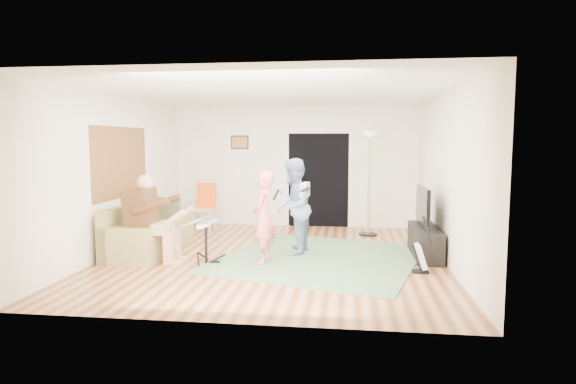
{
  "coord_description": "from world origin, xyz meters",
  "views": [
    {
      "loc": [
        1.21,
        -7.79,
        1.92
      ],
      "look_at": [
        0.2,
        0.3,
        1.06
      ],
      "focal_mm": 30.0,
      "sensor_mm": 36.0,
      "label": 1
    }
  ],
  "objects_px": {
    "guitarist": "(293,207)",
    "television": "(423,206)",
    "sofa": "(145,236)",
    "torchiere_lamp": "(369,164)",
    "dining_chair": "(205,214)",
    "singer": "(264,217)",
    "drum_kit": "(206,244)",
    "guitar_spare": "(421,256)",
    "tv_cabinet": "(425,242)"
  },
  "relations": [
    {
      "from": "guitarist",
      "to": "television",
      "type": "height_order",
      "value": "guitarist"
    },
    {
      "from": "sofa",
      "to": "torchiere_lamp",
      "type": "xyz_separation_m",
      "value": [
        3.93,
        1.99,
        1.18
      ]
    },
    {
      "from": "dining_chair",
      "to": "singer",
      "type": "bearing_deg",
      "value": -53.16
    },
    {
      "from": "drum_kit",
      "to": "torchiere_lamp",
      "type": "distance_m",
      "value": 3.91
    },
    {
      "from": "torchiere_lamp",
      "to": "guitarist",
      "type": "bearing_deg",
      "value": -125.95
    },
    {
      "from": "sofa",
      "to": "guitar_spare",
      "type": "relative_size",
      "value": 2.45
    },
    {
      "from": "singer",
      "to": "torchiere_lamp",
      "type": "height_order",
      "value": "torchiere_lamp"
    },
    {
      "from": "drum_kit",
      "to": "torchiere_lamp",
      "type": "xyz_separation_m",
      "value": [
        2.64,
        2.64,
        1.15
      ]
    },
    {
      "from": "guitar_spare",
      "to": "torchiere_lamp",
      "type": "xyz_separation_m",
      "value": [
        -0.65,
        2.78,
        1.21
      ]
    },
    {
      "from": "dining_chair",
      "to": "torchiere_lamp",
      "type": "bearing_deg",
      "value": 2.0
    },
    {
      "from": "sofa",
      "to": "tv_cabinet",
      "type": "height_order",
      "value": "sofa"
    },
    {
      "from": "singer",
      "to": "tv_cabinet",
      "type": "distance_m",
      "value": 2.74
    },
    {
      "from": "tv_cabinet",
      "to": "television",
      "type": "bearing_deg",
      "value": 180.0
    },
    {
      "from": "guitar_spare",
      "to": "television",
      "type": "relative_size",
      "value": 0.74
    },
    {
      "from": "television",
      "to": "dining_chair",
      "type": "bearing_deg",
      "value": 157.53
    },
    {
      "from": "drum_kit",
      "to": "singer",
      "type": "height_order",
      "value": "singer"
    },
    {
      "from": "guitarist",
      "to": "torchiere_lamp",
      "type": "height_order",
      "value": "torchiere_lamp"
    },
    {
      "from": "guitar_spare",
      "to": "dining_chair",
      "type": "distance_m",
      "value": 4.98
    },
    {
      "from": "sofa",
      "to": "torchiere_lamp",
      "type": "distance_m",
      "value": 4.56
    },
    {
      "from": "sofa",
      "to": "drum_kit",
      "type": "height_order",
      "value": "sofa"
    },
    {
      "from": "sofa",
      "to": "dining_chair",
      "type": "bearing_deg",
      "value": 76.98
    },
    {
      "from": "guitarist",
      "to": "dining_chair",
      "type": "relative_size",
      "value": 1.58
    },
    {
      "from": "guitarist",
      "to": "torchiere_lamp",
      "type": "bearing_deg",
      "value": 148.83
    },
    {
      "from": "sofa",
      "to": "torchiere_lamp",
      "type": "relative_size",
      "value": 0.98
    },
    {
      "from": "guitar_spare",
      "to": "torchiere_lamp",
      "type": "bearing_deg",
      "value": 103.21
    },
    {
      "from": "drum_kit",
      "to": "tv_cabinet",
      "type": "relative_size",
      "value": 0.49
    },
    {
      "from": "dining_chair",
      "to": "television",
      "type": "relative_size",
      "value": 0.9
    },
    {
      "from": "torchiere_lamp",
      "to": "dining_chair",
      "type": "height_order",
      "value": "torchiere_lamp"
    },
    {
      "from": "tv_cabinet",
      "to": "television",
      "type": "distance_m",
      "value": 0.6
    },
    {
      "from": "guitar_spare",
      "to": "tv_cabinet",
      "type": "height_order",
      "value": "guitar_spare"
    },
    {
      "from": "sofa",
      "to": "television",
      "type": "distance_m",
      "value": 4.78
    },
    {
      "from": "guitarist",
      "to": "tv_cabinet",
      "type": "xyz_separation_m",
      "value": [
        2.21,
        0.09,
        -0.57
      ]
    },
    {
      "from": "guitarist",
      "to": "tv_cabinet",
      "type": "height_order",
      "value": "guitarist"
    },
    {
      "from": "guitarist",
      "to": "television",
      "type": "xyz_separation_m",
      "value": [
        2.16,
        0.09,
        0.03
      ]
    },
    {
      "from": "torchiere_lamp",
      "to": "tv_cabinet",
      "type": "height_order",
      "value": "torchiere_lamp"
    },
    {
      "from": "sofa",
      "to": "tv_cabinet",
      "type": "xyz_separation_m",
      "value": [
        4.79,
        0.23,
        -0.03
      ]
    },
    {
      "from": "drum_kit",
      "to": "singer",
      "type": "bearing_deg",
      "value": 9.96
    },
    {
      "from": "singer",
      "to": "dining_chair",
      "type": "distance_m",
      "value": 3.05
    },
    {
      "from": "sofa",
      "to": "drum_kit",
      "type": "bearing_deg",
      "value": -26.7
    },
    {
      "from": "guitarist",
      "to": "guitar_spare",
      "type": "bearing_deg",
      "value": 69.85
    },
    {
      "from": "singer",
      "to": "television",
      "type": "relative_size",
      "value": 1.27
    },
    {
      "from": "singer",
      "to": "guitarist",
      "type": "height_order",
      "value": "guitarist"
    },
    {
      "from": "drum_kit",
      "to": "tv_cabinet",
      "type": "distance_m",
      "value": 3.61
    },
    {
      "from": "singer",
      "to": "television",
      "type": "distance_m",
      "value": 2.66
    },
    {
      "from": "drum_kit",
      "to": "torchiere_lamp",
      "type": "height_order",
      "value": "torchiere_lamp"
    },
    {
      "from": "singer",
      "to": "tv_cabinet",
      "type": "bearing_deg",
      "value": 111.47
    },
    {
      "from": "torchiere_lamp",
      "to": "tv_cabinet",
      "type": "xyz_separation_m",
      "value": [
        0.86,
        -1.76,
        -1.21
      ]
    },
    {
      "from": "guitar_spare",
      "to": "television",
      "type": "distance_m",
      "value": 1.2
    },
    {
      "from": "guitar_spare",
      "to": "television",
      "type": "height_order",
      "value": "television"
    },
    {
      "from": "singer",
      "to": "tv_cabinet",
      "type": "xyz_separation_m",
      "value": [
        2.6,
        0.72,
        -0.48
      ]
    }
  ]
}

